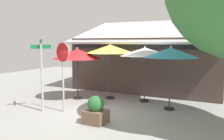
{
  "coord_description": "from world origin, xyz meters",
  "views": [
    {
      "loc": [
        5.1,
        -8.49,
        2.83
      ],
      "look_at": [
        0.1,
        1.2,
        1.6
      ],
      "focal_mm": 39.55,
      "sensor_mm": 36.0,
      "label": 1
    }
  ],
  "objects_px": {
    "patio_umbrella_ivory_right": "(145,52)",
    "street_sign_post": "(42,68)",
    "patio_umbrella_mustard_center": "(110,49)",
    "patio_umbrella_crimson_left": "(77,54)",
    "patio_umbrella_teal_far_right": "(171,53)",
    "sidewalk_planter": "(96,111)",
    "stop_sign": "(63,63)"
  },
  "relations": [
    {
      "from": "patio_umbrella_ivory_right",
      "to": "street_sign_post",
      "type": "bearing_deg",
      "value": -132.78
    },
    {
      "from": "patio_umbrella_mustard_center",
      "to": "patio_umbrella_ivory_right",
      "type": "height_order",
      "value": "patio_umbrella_mustard_center"
    },
    {
      "from": "patio_umbrella_crimson_left",
      "to": "patio_umbrella_ivory_right",
      "type": "relative_size",
      "value": 0.97
    },
    {
      "from": "patio_umbrella_teal_far_right",
      "to": "sidewalk_planter",
      "type": "relative_size",
      "value": 2.75
    },
    {
      "from": "patio_umbrella_ivory_right",
      "to": "patio_umbrella_teal_far_right",
      "type": "distance_m",
      "value": 1.65
    },
    {
      "from": "stop_sign",
      "to": "patio_umbrella_ivory_right",
      "type": "relative_size",
      "value": 1.07
    },
    {
      "from": "patio_umbrella_crimson_left",
      "to": "sidewalk_planter",
      "type": "height_order",
      "value": "patio_umbrella_crimson_left"
    },
    {
      "from": "stop_sign",
      "to": "patio_umbrella_teal_far_right",
      "type": "xyz_separation_m",
      "value": [
        3.77,
        2.28,
        0.38
      ]
    },
    {
      "from": "patio_umbrella_mustard_center",
      "to": "patio_umbrella_crimson_left",
      "type": "bearing_deg",
      "value": -149.94
    },
    {
      "from": "street_sign_post",
      "to": "patio_umbrella_crimson_left",
      "type": "xyz_separation_m",
      "value": [
        0.02,
        2.47,
        0.44
      ]
    },
    {
      "from": "sidewalk_planter",
      "to": "patio_umbrella_ivory_right",
      "type": "bearing_deg",
      "value": 83.48
    },
    {
      "from": "stop_sign",
      "to": "patio_umbrella_crimson_left",
      "type": "distance_m",
      "value": 2.32
    },
    {
      "from": "stop_sign",
      "to": "patio_umbrella_mustard_center",
      "type": "relative_size",
      "value": 1.02
    },
    {
      "from": "patio_umbrella_crimson_left",
      "to": "patio_umbrella_mustard_center",
      "type": "relative_size",
      "value": 0.93
    },
    {
      "from": "patio_umbrella_mustard_center",
      "to": "patio_umbrella_teal_far_right",
      "type": "xyz_separation_m",
      "value": [
        3.18,
        -0.69,
        -0.1
      ]
    },
    {
      "from": "street_sign_post",
      "to": "patio_umbrella_ivory_right",
      "type": "height_order",
      "value": "street_sign_post"
    },
    {
      "from": "street_sign_post",
      "to": "patio_umbrella_crimson_left",
      "type": "distance_m",
      "value": 2.51
    },
    {
      "from": "patio_umbrella_ivory_right",
      "to": "sidewalk_planter",
      "type": "relative_size",
      "value": 2.71
    },
    {
      "from": "patio_umbrella_mustard_center",
      "to": "patio_umbrella_teal_far_right",
      "type": "bearing_deg",
      "value": -12.26
    },
    {
      "from": "patio_umbrella_crimson_left",
      "to": "sidewalk_planter",
      "type": "xyz_separation_m",
      "value": [
        2.74,
        -2.8,
        -1.81
      ]
    },
    {
      "from": "stop_sign",
      "to": "patio_umbrella_mustard_center",
      "type": "xyz_separation_m",
      "value": [
        0.59,
        2.97,
        0.48
      ]
    },
    {
      "from": "patio_umbrella_teal_far_right",
      "to": "patio_umbrella_mustard_center",
      "type": "bearing_deg",
      "value": 167.74
    },
    {
      "from": "stop_sign",
      "to": "street_sign_post",
      "type": "bearing_deg",
      "value": -159.44
    },
    {
      "from": "stop_sign",
      "to": "patio_umbrella_ivory_right",
      "type": "height_order",
      "value": "stop_sign"
    },
    {
      "from": "street_sign_post",
      "to": "stop_sign",
      "type": "bearing_deg",
      "value": 20.56
    },
    {
      "from": "patio_umbrella_crimson_left",
      "to": "patio_umbrella_teal_far_right",
      "type": "height_order",
      "value": "patio_umbrella_teal_far_right"
    },
    {
      "from": "stop_sign",
      "to": "patio_umbrella_teal_far_right",
      "type": "distance_m",
      "value": 4.42
    },
    {
      "from": "street_sign_post",
      "to": "patio_umbrella_mustard_center",
      "type": "xyz_separation_m",
      "value": [
        1.43,
        3.29,
        0.68
      ]
    },
    {
      "from": "patio_umbrella_teal_far_right",
      "to": "stop_sign",
      "type": "bearing_deg",
      "value": -148.79
    },
    {
      "from": "patio_umbrella_ivory_right",
      "to": "sidewalk_planter",
      "type": "bearing_deg",
      "value": -96.52
    },
    {
      "from": "street_sign_post",
      "to": "sidewalk_planter",
      "type": "height_order",
      "value": "street_sign_post"
    },
    {
      "from": "patio_umbrella_crimson_left",
      "to": "patio_umbrella_mustard_center",
      "type": "xyz_separation_m",
      "value": [
        1.41,
        0.82,
        0.24
      ]
    }
  ]
}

